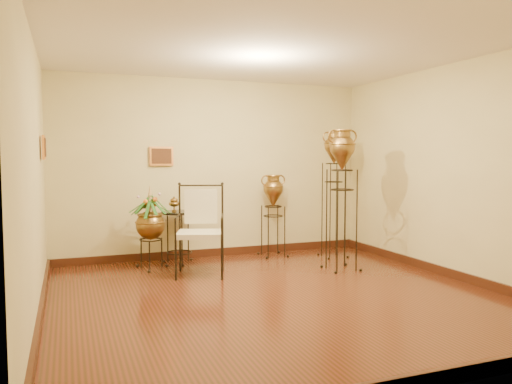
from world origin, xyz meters
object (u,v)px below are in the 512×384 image
object	(u,v)px
amphora_mid	(342,198)
armchair	(200,230)
planter_urn	(150,221)
amphora_tall	(334,192)
side_table	(179,236)

from	to	relation	value
amphora_mid	armchair	distance (m)	2.02
planter_urn	armchair	xyz separation A→B (m)	(0.56, -0.62, -0.07)
planter_urn	armchair	size ratio (longest dim) A/B	1.00
amphora_tall	planter_urn	distance (m)	2.88
side_table	amphora_tall	bearing A→B (deg)	-9.19
amphora_mid	planter_urn	distance (m)	2.71
armchair	side_table	world-z (taller)	armchair
planter_urn	side_table	world-z (taller)	planter_urn
amphora_mid	planter_urn	xyz separation A→B (m)	(-2.50, 1.00, -0.33)
amphora_mid	side_table	size ratio (longest dim) A/B	2.03
planter_urn	side_table	bearing A→B (deg)	28.40
amphora_tall	amphora_mid	xyz separation A→B (m)	(-0.36, -0.86, -0.02)
amphora_tall	planter_urn	world-z (taller)	amphora_tall
amphora_tall	amphora_mid	world-z (taller)	amphora_tall
amphora_tall	armchair	size ratio (longest dim) A/B	1.65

